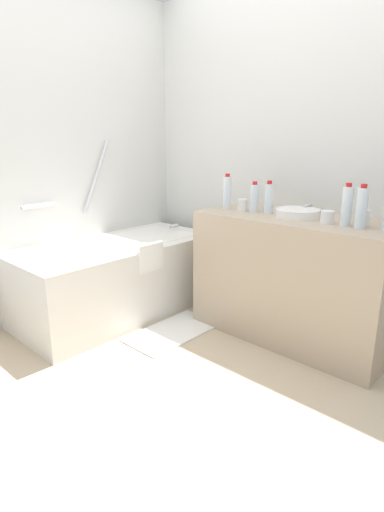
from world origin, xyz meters
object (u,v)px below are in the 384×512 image
Objects in this scene: sink_basin at (297,213)px; water_bottle_3 at (254,198)px; water_bottle_0 at (227,192)px; bathtub at (119,275)px; water_bottle_1 at (347,206)px; water_bottle_2 at (362,208)px; drinking_glass_1 at (327,217)px; bath_mat at (173,332)px; drinking_glass_0 at (242,205)px; drinking_glass_2 at (364,218)px; water_bottle_5 at (269,198)px; sink_faucet at (310,209)px.

water_bottle_3 reaches higher than sink_basin.
water_bottle_0 is (-0.05, 0.54, 0.09)m from sink_basin.
bathtub reaches higher than water_bottle_1.
bathtub reaches higher than sink_basin.
sink_basin is 0.44m from water_bottle_2.
drinking_glass_1 is (-0.04, -0.55, -0.06)m from water_bottle_3.
water_bottle_0 is 0.37× the size of bath_mat.
drinking_glass_0 is at bearing -23.88° from bath_mat.
drinking_glass_2 is at bearing 4.28° from water_bottle_2.
water_bottle_3 is (0.04, 0.75, -0.02)m from water_bottle_2.
drinking_glass_1 is 0.20m from drinking_glass_2.
drinking_glass_1 is (-0.07, -0.46, -0.06)m from water_bottle_5.
bathtub is 7.12× the size of water_bottle_5.
bathtub is at bearing 127.71° from water_bottle_0.
bath_mat is at bearing 131.29° from sink_basin.
water_bottle_2 reaches higher than sink_faucet.
sink_basin is 1.13× the size of water_bottle_0.
sink_faucet is 0.59m from water_bottle_0.
water_bottle_5 is 0.47m from drinking_glass_1.
bath_mat is at bearing 116.44° from water_bottle_1.
sink_basin is at bearing 73.81° from drinking_glass_1.
drinking_glass_2 reaches higher than drinking_glass_0.
bathtub reaches higher than drinking_glass_0.
water_bottle_1 is at bearing 86.24° from water_bottle_2.
drinking_glass_2 is (0.04, -0.74, -0.05)m from water_bottle_3.
bathtub is 1.20m from water_bottle_3.
drinking_glass_1 is at bearing 112.07° from drinking_glass_2.
bathtub is 0.65m from bath_mat.
drinking_glass_1 is (-0.01, -0.77, -0.08)m from water_bottle_0.
water_bottle_5 is (-0.17, 0.22, 0.07)m from sink_faucet.
drinking_glass_0 reaches higher than sink_basin.
water_bottle_5 is 0.32× the size of bath_mat.
sink_basin is 1.87× the size of sink_faucet.
water_bottle_0 reaches higher than sink_faucet.
drinking_glass_2 is at bearing -62.15° from bath_mat.
bath_mat is (-0.54, 0.39, -0.93)m from water_bottle_5.
drinking_glass_0 is (-0.03, 0.08, -0.06)m from water_bottle_3.
water_bottle_3 reaches higher than bath_mat.
drinking_glass_0 reaches higher than sink_faucet.
water_bottle_5 reaches higher than sink_faucet.
water_bottle_0 is 0.88m from water_bottle_1.
water_bottle_2 is at bearing -73.13° from bathtub.
sink_faucet is 1.62× the size of drinking_glass_2.
water_bottle_3 is 2.24× the size of drinking_glass_2.
water_bottle_0 is 1.01× the size of water_bottle_2.
bathtub is at bearing 120.16° from water_bottle_5.
drinking_glass_1 reaches higher than sink_faucet.
bathtub is 5.48× the size of sink_basin.
water_bottle_3 is 0.10m from drinking_glass_0.
sink_faucet reaches higher than bath_mat.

